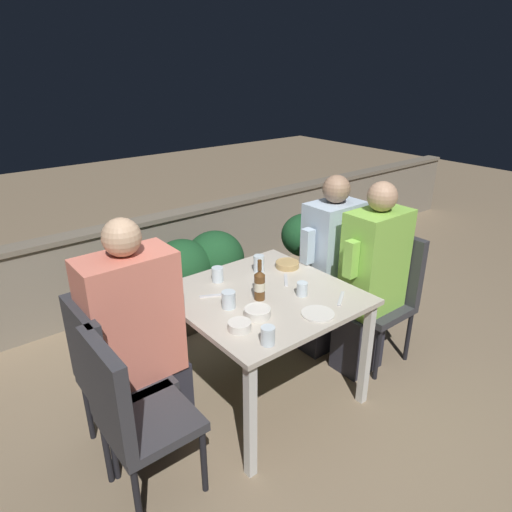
{
  "coord_description": "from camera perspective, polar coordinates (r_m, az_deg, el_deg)",
  "views": [
    {
      "loc": [
        -1.53,
        -1.84,
        2.0
      ],
      "look_at": [
        0.0,
        0.07,
        0.96
      ],
      "focal_mm": 32.0,
      "sensor_mm": 36.0,
      "label": 1
    }
  ],
  "objects": [
    {
      "name": "fork_0",
      "position": [
        2.69,
        -5.27,
        -4.94
      ],
      "size": [
        0.16,
        0.09,
        0.01
      ],
      "color": "silver",
      "rests_on": "dining_table"
    },
    {
      "name": "glass_cup_2",
      "position": [
        2.54,
        -3.43,
        -5.47
      ],
      "size": [
        0.08,
        0.08,
        0.1
      ],
      "color": "silver",
      "rests_on": "dining_table"
    },
    {
      "name": "planter_hedge",
      "position": [
        3.67,
        -9.18,
        -2.93
      ],
      "size": [
        1.13,
        0.47,
        0.74
      ],
      "color": "brown",
      "rests_on": "ground_plane"
    },
    {
      "name": "bowl_1",
      "position": [
        3.04,
        3.94,
        -1.01
      ],
      "size": [
        0.16,
        0.16,
        0.04
      ],
      "color": "tan",
      "rests_on": "dining_table"
    },
    {
      "name": "glass_cup_4",
      "position": [
        2.85,
        -4.82,
        -2.3
      ],
      "size": [
        0.07,
        0.07,
        0.09
      ],
      "color": "silver",
      "rests_on": "dining_table"
    },
    {
      "name": "bowl_0",
      "position": [
        2.47,
        0.18,
        -6.99
      ],
      "size": [
        0.14,
        0.14,
        0.05
      ],
      "color": "silver",
      "rests_on": "dining_table"
    },
    {
      "name": "beer_bottle",
      "position": [
        2.61,
        0.45,
        -3.58
      ],
      "size": [
        0.06,
        0.06,
        0.25
      ],
      "color": "brown",
      "rests_on": "dining_table"
    },
    {
      "name": "potted_plant",
      "position": [
        3.96,
        6.09,
        0.82
      ],
      "size": [
        0.41,
        0.41,
        0.82
      ],
      "color": "#B2A899",
      "rests_on": "ground_plane"
    },
    {
      "name": "chair_right_near",
      "position": [
        3.33,
        16.01,
        -3.72
      ],
      "size": [
        0.42,
        0.41,
        0.93
      ],
      "color": "#333338",
      "rests_on": "ground_plane"
    },
    {
      "name": "dining_table",
      "position": [
        2.74,
        0.97,
        -6.36
      ],
      "size": [
        1.0,
        0.98,
        0.74
      ],
      "color": "#BCB2A3",
      "rests_on": "ground_plane"
    },
    {
      "name": "fork_1",
      "position": [
        2.69,
        10.57,
        -5.23
      ],
      "size": [
        0.15,
        0.11,
        0.01
      ],
      "color": "silver",
      "rests_on": "dining_table"
    },
    {
      "name": "plate_0",
      "position": [
        2.52,
        7.73,
        -7.15
      ],
      "size": [
        0.18,
        0.18,
        0.01
      ],
      "color": "silver",
      "rests_on": "dining_table"
    },
    {
      "name": "fork_2",
      "position": [
        2.87,
        3.76,
        -3.01
      ],
      "size": [
        0.13,
        0.14,
        0.01
      ],
      "color": "silver",
      "rests_on": "dining_table"
    },
    {
      "name": "chair_left_far",
      "position": [
        2.53,
        -18.25,
        -13.29
      ],
      "size": [
        0.42,
        0.41,
        0.93
      ],
      "color": "#333338",
      "rests_on": "ground_plane"
    },
    {
      "name": "person_blue_shirt",
      "position": [
        3.3,
        9.02,
        -1.13
      ],
      "size": [
        0.48,
        0.26,
        1.31
      ],
      "color": "#282833",
      "rests_on": "ground_plane"
    },
    {
      "name": "chair_right_far",
      "position": [
        3.49,
        11.12,
        -1.97
      ],
      "size": [
        0.42,
        0.41,
        0.93
      ],
      "color": "#333338",
      "rests_on": "ground_plane"
    },
    {
      "name": "glass_cup_1",
      "position": [
        2.24,
        1.5,
        -9.91
      ],
      "size": [
        0.07,
        0.07,
        0.09
      ],
      "color": "silver",
      "rests_on": "dining_table"
    },
    {
      "name": "bowl_2",
      "position": [
        2.35,
        -2.07,
        -8.65
      ],
      "size": [
        0.12,
        0.12,
        0.05
      ],
      "color": "silver",
      "rests_on": "dining_table"
    },
    {
      "name": "person_coral_top",
      "position": [
        2.52,
        -14.39,
        -9.76
      ],
      "size": [
        0.52,
        0.26,
        1.33
      ],
      "color": "#282833",
      "rests_on": "ground_plane"
    },
    {
      "name": "chair_left_near",
      "position": [
        2.26,
        -15.64,
        -17.98
      ],
      "size": [
        0.42,
        0.41,
        0.93
      ],
      "color": "#333338",
      "rests_on": "ground_plane"
    },
    {
      "name": "glass_cup_3",
      "position": [
        2.69,
        5.77,
        -4.11
      ],
      "size": [
        0.06,
        0.06,
        0.08
      ],
      "color": "silver",
      "rests_on": "dining_table"
    },
    {
      "name": "glass_cup_0",
      "position": [
        2.96,
        0.36,
        -0.96
      ],
      "size": [
        0.07,
        0.07,
        0.11
      ],
      "color": "silver",
      "rests_on": "dining_table"
    },
    {
      "name": "parapet_wall",
      "position": [
        4.14,
        -13.8,
        -0.52
      ],
      "size": [
        9.0,
        0.18,
        0.76
      ],
      "color": "gray",
      "rests_on": "ground_plane"
    },
    {
      "name": "ground_plane",
      "position": [
        3.12,
        0.89,
        -16.81
      ],
      "size": [
        16.0,
        16.0,
        0.0
      ],
      "primitive_type": "plane",
      "color": "#847056"
    },
    {
      "name": "person_green_blouse",
      "position": [
        3.13,
        14.1,
        -2.86
      ],
      "size": [
        0.5,
        0.26,
        1.32
      ],
      "color": "#282833",
      "rests_on": "ground_plane"
    }
  ]
}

